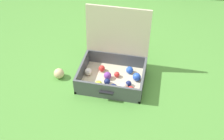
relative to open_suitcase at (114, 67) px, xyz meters
name	(u,v)px	position (x,y,z in m)	size (l,w,h in m)	color
ground_plane	(103,78)	(-0.09, -0.03, -0.12)	(16.00, 16.00, 0.00)	#4C8C38
open_suitcase	(114,67)	(0.00, 0.00, 0.00)	(0.53, 0.50, 0.56)	beige
stray_ball_on_grass	(59,73)	(-0.46, -0.09, -0.08)	(0.09, 0.09, 0.09)	#D1B784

